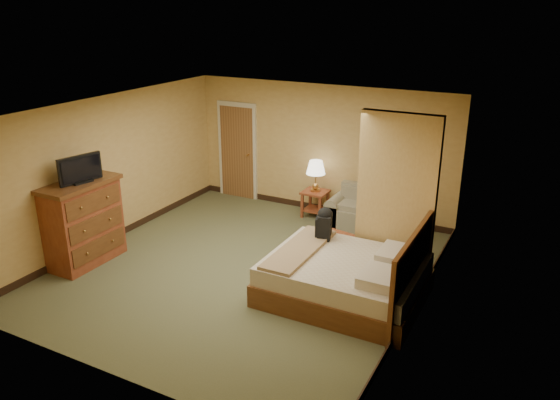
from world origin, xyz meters
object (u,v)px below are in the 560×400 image
Objects in this scene: loveseat at (368,215)px; dresser at (83,222)px; coffee_table at (328,245)px; bed at (348,278)px.

dresser reaches higher than loveseat.
bed is at bearing -51.94° from coffee_table.
dresser is (-3.60, -1.76, 0.36)m from coffee_table.
loveseat is 1.10× the size of dresser.
dresser is (-3.68, -3.55, 0.45)m from loveseat.
bed reaches higher than coffee_table.
coffee_table is 0.40× the size of bed.
dresser is 4.39m from bed.
bed is at bearing 11.60° from dresser.
bed is (0.69, -0.88, -0.02)m from coffee_table.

